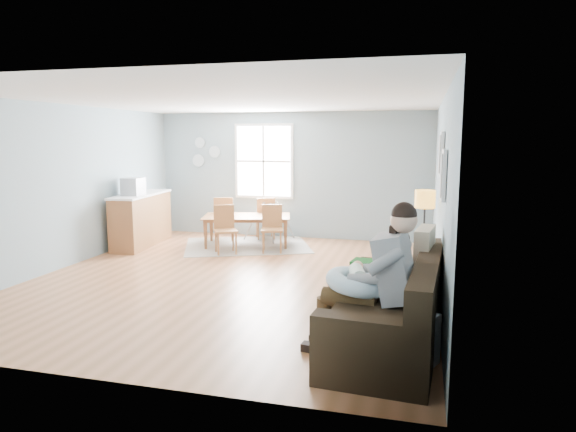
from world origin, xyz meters
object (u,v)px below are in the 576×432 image
(sofa, at_px, (394,314))
(baby_swing, at_px, (269,223))
(chair_se, at_px, (272,225))
(chair_ne, at_px, (266,216))
(counter, at_px, (142,219))
(father, at_px, (376,275))
(chair_nw, at_px, (224,216))
(storage_cube, at_px, (410,339))
(toddler, at_px, (390,265))
(chair_sw, at_px, (225,226))
(monitor, at_px, (133,187))
(dining_table, at_px, (247,231))
(floor_lamp, at_px, (425,207))

(sofa, xyz_separation_m, baby_swing, (-2.89, 5.13, 0.03))
(chair_se, height_order, chair_ne, chair_ne)
(counter, height_order, baby_swing, counter)
(father, xyz_separation_m, chair_nw, (-3.61, 5.07, -0.30))
(storage_cube, height_order, chair_ne, chair_ne)
(toddler, bearing_deg, chair_sw, 133.52)
(storage_cube, relative_size, chair_nw, 0.61)
(father, distance_m, chair_ne, 6.10)
(father, bearing_deg, storage_cube, -14.68)
(chair_sw, distance_m, chair_ne, 1.48)
(father, relative_size, chair_sw, 1.72)
(storage_cube, height_order, monitor, monitor)
(chair_sw, relative_size, monitor, 2.44)
(father, distance_m, counter, 6.60)
(storage_cube, bearing_deg, baby_swing, 118.99)
(father, height_order, chair_sw, father)
(chair_sw, height_order, chair_se, chair_sw)
(sofa, distance_m, chair_se, 4.71)
(chair_ne, bearing_deg, baby_swing, 23.55)
(dining_table, relative_size, chair_ne, 1.91)
(monitor, bearing_deg, chair_se, 9.27)
(chair_ne, bearing_deg, toddler, -59.23)
(dining_table, height_order, chair_sw, chair_sw)
(floor_lamp, distance_m, chair_ne, 4.37)
(chair_ne, bearing_deg, storage_cube, -60.30)
(sofa, distance_m, baby_swing, 5.89)
(sofa, height_order, chair_sw, sofa)
(storage_cube, distance_m, baby_swing, 6.33)
(chair_nw, height_order, counter, counter)
(father, xyz_separation_m, toddler, (0.10, 0.55, -0.03))
(floor_lamp, relative_size, chair_ne, 1.57)
(chair_sw, height_order, baby_swing, chair_sw)
(chair_sw, xyz_separation_m, counter, (-1.90, 0.26, 0.02))
(sofa, xyz_separation_m, toddler, (-0.07, 0.23, 0.47))
(storage_cube, bearing_deg, floor_lamp, 87.68)
(baby_swing, bearing_deg, chair_se, -70.67)
(storage_cube, height_order, counter, counter)
(counter, bearing_deg, toddler, -35.58)
(toddler, xyz_separation_m, counter, (-5.15, 3.68, -0.27))
(sofa, xyz_separation_m, chair_ne, (-2.97, 5.09, 0.18))
(counter, bearing_deg, chair_se, 1.72)
(floor_lamp, bearing_deg, storage_cube, -92.32)
(dining_table, bearing_deg, chair_se, -45.69)
(storage_cube, distance_m, dining_table, 5.82)
(floor_lamp, height_order, chair_se, floor_lamp)
(sofa, height_order, father, father)
(toddler, relative_size, floor_lamp, 0.67)
(toddler, relative_size, chair_se, 1.05)
(dining_table, distance_m, chair_ne, 0.77)
(sofa, height_order, chair_nw, sofa)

